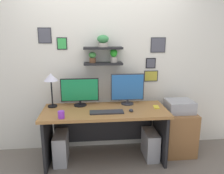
% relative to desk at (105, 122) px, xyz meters
% --- Properties ---
extents(ground_plane, '(8.00, 8.00, 0.00)m').
position_rel_desk_xyz_m(ground_plane, '(0.00, -0.06, -0.54)').
color(ground_plane, '#70665B').
extents(back_wall_assembly, '(4.40, 0.24, 2.70)m').
position_rel_desk_xyz_m(back_wall_assembly, '(0.00, 0.38, 0.81)').
color(back_wall_assembly, silver).
rests_on(back_wall_assembly, ground).
extents(desk, '(1.69, 0.68, 0.75)m').
position_rel_desk_xyz_m(desk, '(0.00, 0.00, 0.00)').
color(desk, '#9E6B38').
rests_on(desk, ground).
extents(monitor_left, '(0.53, 0.18, 0.39)m').
position_rel_desk_xyz_m(monitor_left, '(-0.34, 0.16, 0.41)').
color(monitor_left, black).
rests_on(monitor_left, desk).
extents(monitor_right, '(0.48, 0.18, 0.45)m').
position_rel_desk_xyz_m(monitor_right, '(0.34, 0.16, 0.44)').
color(monitor_right, '#2D2D33').
rests_on(monitor_right, desk).
extents(keyboard, '(0.44, 0.14, 0.02)m').
position_rel_desk_xyz_m(keyboard, '(0.01, -0.18, 0.22)').
color(keyboard, '#2D2D33').
rests_on(keyboard, desk).
extents(computer_mouse, '(0.06, 0.09, 0.03)m').
position_rel_desk_xyz_m(computer_mouse, '(0.34, -0.16, 0.22)').
color(computer_mouse, '#2D2D33').
rests_on(computer_mouse, desk).
extents(desk_lamp, '(0.19, 0.19, 0.48)m').
position_rel_desk_xyz_m(desk_lamp, '(-0.73, 0.14, 0.59)').
color(desk_lamp, black).
rests_on(desk_lamp, desk).
extents(cell_phone, '(0.09, 0.15, 0.01)m').
position_rel_desk_xyz_m(cell_phone, '(0.72, -0.03, 0.21)').
color(cell_phone, yellow).
rests_on(cell_phone, desk).
extents(coffee_mug, '(0.08, 0.08, 0.09)m').
position_rel_desk_xyz_m(coffee_mug, '(-0.55, -0.31, 0.25)').
color(coffee_mug, purple).
rests_on(coffee_mug, desk).
extents(drawer_cabinet, '(0.44, 0.50, 0.64)m').
position_rel_desk_xyz_m(drawer_cabinet, '(1.09, 0.06, -0.22)').
color(drawer_cabinet, brown).
rests_on(drawer_cabinet, ground).
extents(printer, '(0.38, 0.34, 0.17)m').
position_rel_desk_xyz_m(printer, '(1.09, 0.06, 0.18)').
color(printer, '#9E9EA3').
rests_on(printer, drawer_cabinet).
extents(computer_tower_left, '(0.18, 0.40, 0.42)m').
position_rel_desk_xyz_m(computer_tower_left, '(-0.62, -0.04, -0.33)').
color(computer_tower_left, '#99999E').
rests_on(computer_tower_left, ground).
extents(computer_tower_right, '(0.18, 0.40, 0.39)m').
position_rel_desk_xyz_m(computer_tower_right, '(0.65, -0.05, -0.35)').
color(computer_tower_right, '#99999E').
rests_on(computer_tower_right, ground).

